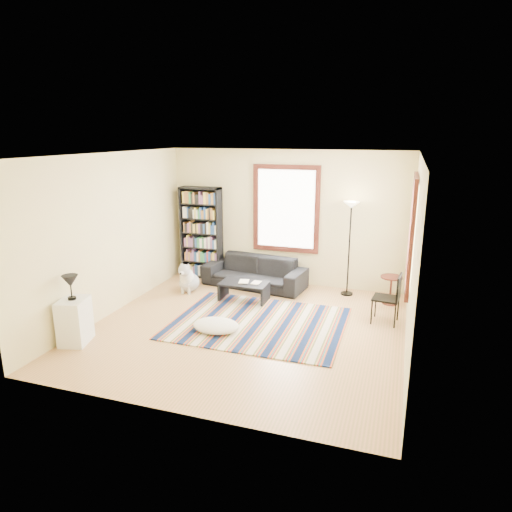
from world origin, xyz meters
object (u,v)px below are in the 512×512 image
(sofa, at_px, (255,272))
(coffee_table, at_px, (244,292))
(floor_lamp, at_px, (349,249))
(floor_cushion, at_px, (216,326))
(white_cabinet, at_px, (75,321))
(dog, at_px, (189,277))
(folding_chair, at_px, (386,298))
(bookshelf, at_px, (201,233))
(side_table, at_px, (391,290))

(sofa, distance_m, coffee_table, 0.88)
(coffee_table, relative_size, floor_lamp, 0.48)
(sofa, bearing_deg, floor_cushion, -79.59)
(white_cabinet, bearing_deg, dog, 62.21)
(folding_chair, distance_m, dog, 3.87)
(sofa, bearing_deg, folding_chair, -14.82)
(bookshelf, relative_size, floor_cushion, 2.59)
(coffee_table, distance_m, dog, 1.25)
(bookshelf, height_order, floor_cushion, bookshelf)
(coffee_table, distance_m, white_cabinet, 3.12)
(floor_lamp, bearing_deg, folding_chair, -56.72)
(dog, bearing_deg, folding_chair, -7.22)
(sofa, relative_size, bookshelf, 1.06)
(dog, bearing_deg, bookshelf, 97.78)
(coffee_table, distance_m, side_table, 2.76)
(floor_lamp, height_order, side_table, floor_lamp)
(folding_chair, xyz_separation_m, dog, (-3.85, 0.38, -0.12))
(floor_cushion, relative_size, side_table, 1.43)
(sofa, bearing_deg, bookshelf, 175.81)
(coffee_table, relative_size, side_table, 1.67)
(sofa, bearing_deg, coffee_table, -77.41)
(folding_chair, bearing_deg, white_cabinet, -146.67)
(sofa, bearing_deg, side_table, 3.86)
(coffee_table, distance_m, folding_chair, 2.64)
(sofa, distance_m, floor_lamp, 2.01)
(white_cabinet, bearing_deg, floor_cushion, 14.07)
(side_table, bearing_deg, folding_chair, -93.07)
(folding_chair, bearing_deg, coffee_table, -178.87)
(white_cabinet, bearing_deg, sofa, 47.46)
(coffee_table, relative_size, floor_cushion, 1.17)
(sofa, xyz_separation_m, white_cabinet, (-1.75, -3.39, 0.04))
(side_table, xyz_separation_m, white_cabinet, (-4.50, -3.22, 0.08))
(white_cabinet, bearing_deg, side_table, 20.42)
(coffee_table, bearing_deg, floor_lamp, 27.98)
(folding_chair, bearing_deg, dog, -179.55)
(bookshelf, xyz_separation_m, folding_chair, (4.01, -1.37, -0.57))
(floor_cushion, bearing_deg, floor_lamp, 53.78)
(coffee_table, bearing_deg, floor_cushion, -88.29)
(sofa, relative_size, white_cabinet, 3.03)
(floor_cushion, relative_size, folding_chair, 0.90)
(floor_cushion, xyz_separation_m, white_cabinet, (-1.88, -1.05, 0.25))
(coffee_table, relative_size, white_cabinet, 1.29)
(bookshelf, bearing_deg, coffee_table, -39.25)
(sofa, height_order, white_cabinet, white_cabinet)
(floor_lamp, xyz_separation_m, side_table, (0.84, -0.27, -0.66))
(floor_lamp, bearing_deg, coffee_table, -152.02)
(dog, bearing_deg, sofa, 30.26)
(floor_cushion, distance_m, floor_lamp, 3.13)
(floor_cushion, distance_m, dog, 2.07)
(floor_cushion, xyz_separation_m, folding_chair, (2.57, 1.24, 0.33))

